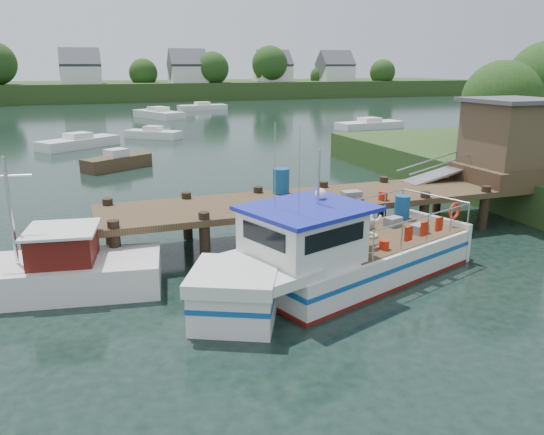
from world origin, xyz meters
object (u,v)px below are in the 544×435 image
object	(u,v)px
dock	(452,162)
work_boat	(35,273)
moored_a	(79,142)
moored_b	(153,134)
moored_far	(202,107)
moored_d	(159,114)
lobster_boat	(334,258)
moored_rowboat	(117,162)
moored_c	(369,125)

from	to	relation	value
dock	work_boat	distance (m)	14.26
moored_a	moored_b	size ratio (longest dim) A/B	1.31
moored_far	moored_d	distance (m)	11.53
moored_a	moored_b	bearing A→B (deg)	14.44
lobster_boat	moored_b	distance (m)	31.72
dock	moored_a	size ratio (longest dim) A/B	2.84
lobster_boat	moored_rowboat	size ratio (longest dim) A/B	2.22
moored_b	moored_d	distance (m)	17.68
moored_far	moored_b	xyz separation A→B (m)	(-10.00, -26.56, -0.03)
moored_rowboat	moored_b	distance (m)	13.13
dock	moored_d	bearing A→B (deg)	95.20
dock	moored_b	bearing A→B (deg)	104.29
dock	moored_rowboat	xyz separation A→B (m)	(-10.80, 15.13, -1.82)
moored_b	lobster_boat	bearing A→B (deg)	-85.22
moored_rowboat	dock	bearing A→B (deg)	-55.45
moored_rowboat	moored_far	bearing A→B (deg)	69.70
dock	work_boat	size ratio (longest dim) A/B	2.44
moored_a	moored_far	bearing A→B (deg)	46.78
moored_c	moored_d	world-z (taller)	moored_d
dock	work_boat	xyz separation A→B (m)	(-14.04, -1.86, -1.68)
moored_a	moored_b	world-z (taller)	moored_a
work_boat	moored_b	world-z (taller)	work_boat
moored_rowboat	moored_c	distance (m)	26.83
work_boat	moored_c	xyz separation A→B (m)	(26.82, 29.78, -0.19)
lobster_boat	moored_far	bearing A→B (deg)	61.27
lobster_boat	moored_c	distance (m)	37.40
moored_far	moored_b	world-z (taller)	moored_far
dock	moored_d	distance (m)	45.38
moored_far	moored_c	xyz separation A→B (m)	(9.84, -26.36, -0.02)
moored_rowboat	moored_d	bearing A→B (deg)	76.47
work_boat	moored_a	xyz separation A→B (m)	(1.28, 26.31, -0.17)
moored_d	lobster_boat	bearing A→B (deg)	-85.49
work_boat	moored_rowboat	xyz separation A→B (m)	(3.24, 16.99, -0.14)
lobster_boat	work_boat	xyz separation A→B (m)	(-7.33, 2.13, -0.23)
moored_c	dock	bearing A→B (deg)	-111.81
moored_b	moored_c	size ratio (longest dim) A/B	0.67
dock	lobster_boat	size ratio (longest dim) A/B	1.85
moored_rowboat	moored_c	world-z (taller)	moored_rowboat
moored_rowboat	moored_d	world-z (taller)	moored_d
lobster_boat	moored_far	xyz separation A→B (m)	(9.64, 58.28, -0.40)
lobster_boat	moored_a	bearing A→B (deg)	82.68
lobster_boat	moored_b	xyz separation A→B (m)	(-0.36, 31.72, -0.43)
moored_rowboat	moored_a	size ratio (longest dim) A/B	0.69
lobster_boat	moored_far	distance (m)	59.07
moored_a	moored_c	size ratio (longest dim) A/B	0.88
moored_a	moored_c	bearing A→B (deg)	-7.72
moored_rowboat	moored_d	size ratio (longest dim) A/B	0.53
moored_c	moored_d	size ratio (longest dim) A/B	0.87
work_boat	moored_d	world-z (taller)	work_boat
moored_b	moored_c	distance (m)	19.85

